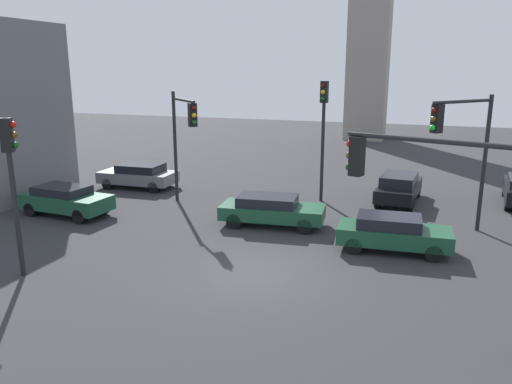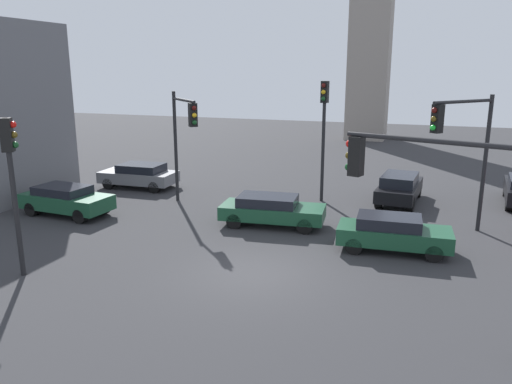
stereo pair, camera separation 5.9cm
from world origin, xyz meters
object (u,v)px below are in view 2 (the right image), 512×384
at_px(car_4, 393,233).
at_px(car_5, 139,175).
at_px(traffic_light_0, 324,120).
at_px(car_1, 271,210).
at_px(car_2, 66,199).
at_px(traffic_light_4, 438,190).
at_px(car_3, 399,187).
at_px(traffic_light_2, 184,128).
at_px(traffic_light_3, 11,168).
at_px(traffic_light_1, 463,138).

height_order(car_4, car_5, car_5).
xyz_separation_m(traffic_light_0, car_5, (-9.95, -0.54, -3.28)).
xyz_separation_m(car_1, car_2, (-9.02, -1.58, 0.03)).
bearing_deg(traffic_light_4, car_5, -18.09).
bearing_deg(car_3, traffic_light_2, 118.41).
bearing_deg(traffic_light_2, car_2, -101.31).
relative_size(car_2, car_3, 0.95).
relative_size(traffic_light_3, traffic_light_4, 0.98).
bearing_deg(traffic_light_4, traffic_light_1, -78.34).
bearing_deg(car_3, car_4, -173.53).
xyz_separation_m(traffic_light_4, car_4, (-1.27, 5.49, -2.93)).
bearing_deg(car_1, traffic_light_0, 70.26).
distance_m(traffic_light_0, car_3, 4.93).
distance_m(traffic_light_4, car_3, 12.83).
distance_m(traffic_light_1, car_4, 4.51).
relative_size(traffic_light_0, car_2, 1.40).
height_order(car_2, car_4, car_2).
height_order(traffic_light_1, traffic_light_4, traffic_light_1).
bearing_deg(car_2, car_1, 13.70).
bearing_deg(car_1, car_5, 149.45).
distance_m(traffic_light_3, car_1, 9.85).
distance_m(traffic_light_2, car_5, 5.81).
bearing_deg(car_1, traffic_light_1, 1.98).
bearing_deg(traffic_light_1, car_1, -42.62).
bearing_deg(traffic_light_0, car_1, -6.64).
bearing_deg(traffic_light_1, car_5, -61.42).
distance_m(car_1, car_3, 7.26).
bearing_deg(car_3, traffic_light_4, -168.60).
xyz_separation_m(traffic_light_0, car_3, (3.61, 0.95, -3.22)).
bearing_deg(car_5, traffic_light_2, 145.38).
distance_m(traffic_light_1, car_2, 16.62).
relative_size(traffic_light_4, car_1, 1.15).
bearing_deg(car_2, traffic_light_4, -15.44).
height_order(traffic_light_4, car_3, traffic_light_4).
distance_m(traffic_light_0, car_2, 12.30).
bearing_deg(traffic_light_1, traffic_light_3, -17.40).
xyz_separation_m(traffic_light_1, car_2, (-16.11, -2.58, -3.14)).
xyz_separation_m(car_3, car_4, (0.24, -6.93, -0.07)).
bearing_deg(car_2, traffic_light_3, -57.52).
bearing_deg(car_2, car_3, 31.08).
bearing_deg(car_4, traffic_light_3, -154.40).
relative_size(car_1, car_2, 1.06).
relative_size(traffic_light_3, car_2, 1.20).
bearing_deg(traffic_light_2, traffic_light_4, 7.67).
height_order(traffic_light_0, car_3, traffic_light_0).
height_order(traffic_light_2, car_1, traffic_light_2).
bearing_deg(traffic_light_4, traffic_light_3, 20.51).
xyz_separation_m(car_1, car_3, (4.72, 5.51, 0.07)).
xyz_separation_m(traffic_light_1, car_5, (-15.92, 3.03, -3.15)).
distance_m(traffic_light_0, traffic_light_2, 6.59).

